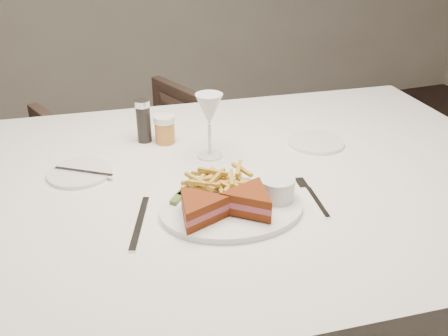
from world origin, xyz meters
The scene contains 3 objects.
table centered at (-0.34, 0.23, 0.38)m, with size 1.63×1.09×0.75m, color white.
chair_far centered at (-0.39, 1.19, 0.34)m, with size 0.67×0.63×0.69m, color #4A362D.
table_setting centered at (-0.36, 0.17, 0.79)m, with size 0.81×0.65×0.18m.
Camera 1 is at (-0.69, -0.80, 1.34)m, focal length 40.00 mm.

